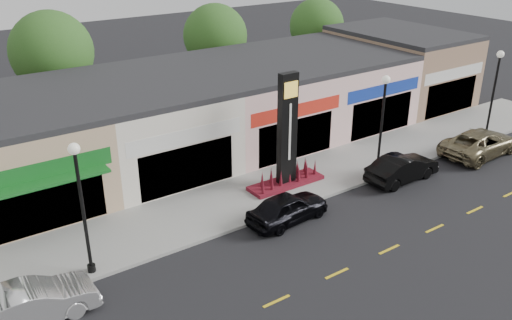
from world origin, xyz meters
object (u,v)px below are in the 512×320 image
object	(u,v)px
pylon_sign	(287,147)
car_black_conv	(402,168)
lamp_east_near	(382,115)
car_black_sedan	(288,208)
lamp_west_near	(81,197)
lamp_east_far	(495,85)
car_gold_suv	(480,143)
car_white_van	(30,305)

from	to	relation	value
pylon_sign	car_black_conv	bearing A→B (deg)	-27.45
lamp_east_near	car_black_sedan	world-z (taller)	lamp_east_near
lamp_west_near	car_black_sedan	world-z (taller)	lamp_west_near
car_black_conv	lamp_east_near	bearing A→B (deg)	25.24
lamp_east_far	car_gold_suv	world-z (taller)	lamp_east_far
lamp_east_far	car_gold_suv	distance (m)	4.26
car_black_sedan	pylon_sign	bearing A→B (deg)	-41.45
lamp_east_near	lamp_west_near	bearing A→B (deg)	180.00
car_white_van	car_black_conv	bearing A→B (deg)	-89.40
lamp_west_near	pylon_sign	world-z (taller)	pylon_sign
car_white_van	lamp_east_far	bearing A→B (deg)	-87.31
car_white_van	pylon_sign	bearing A→B (deg)	-77.03
car_white_van	car_black_conv	size ratio (longest dim) A/B	1.03
lamp_east_near	car_gold_suv	bearing A→B (deg)	-11.76
car_black_sedan	car_gold_suv	distance (m)	14.16
lamp_east_far	car_white_van	size ratio (longest dim) A/B	1.21
pylon_sign	car_black_sedan	distance (m)	3.84
lamp_east_near	lamp_east_far	bearing A→B (deg)	0.00
lamp_east_far	car_white_van	xyz separation A→B (m)	(-28.64, -1.54, -2.73)
lamp_east_near	car_black_sedan	size ratio (longest dim) A/B	1.32
car_gold_suv	car_white_van	bearing A→B (deg)	87.71
car_black_sedan	car_black_conv	world-z (taller)	car_black_conv
pylon_sign	car_gold_suv	world-z (taller)	pylon_sign
lamp_east_near	lamp_east_far	xyz separation A→B (m)	(10.00, 0.00, 0.00)
car_black_sedan	car_black_conv	size ratio (longest dim) A/B	0.94
lamp_west_near	car_black_conv	xyz separation A→B (m)	(16.60, -1.21, -2.75)
lamp_east_far	car_gold_suv	bearing A→B (deg)	-153.37
lamp_west_near	lamp_east_near	size ratio (longest dim) A/B	1.00
car_black_sedan	car_white_van	bearing A→B (deg)	87.23
lamp_east_far	car_black_sedan	world-z (taller)	lamp_east_far
lamp_west_near	lamp_east_near	xyz separation A→B (m)	(16.00, 0.00, 0.00)
lamp_east_near	lamp_east_far	world-z (taller)	same
lamp_east_far	lamp_west_near	bearing A→B (deg)	180.00
lamp_east_far	lamp_east_near	bearing A→B (deg)	180.00
lamp_east_far	car_black_sedan	distance (m)	17.35
lamp_west_near	car_black_sedan	distance (m)	9.40
lamp_east_near	car_gold_suv	distance (m)	7.71
lamp_east_near	pylon_sign	world-z (taller)	pylon_sign
lamp_west_near	lamp_east_far	size ratio (longest dim) A/B	1.00
pylon_sign	lamp_east_near	bearing A→B (deg)	-18.75
car_white_van	car_black_conv	world-z (taller)	car_white_van
lamp_east_near	car_black_sedan	xyz separation A→B (m)	(-7.09, -1.12, -2.77)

